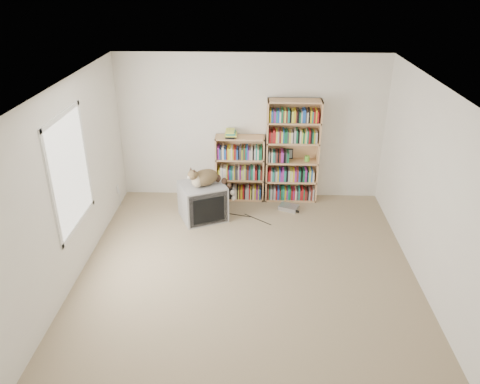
{
  "coord_description": "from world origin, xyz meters",
  "views": [
    {
      "loc": [
        0.09,
        -5.11,
        3.75
      ],
      "look_at": [
        -0.13,
        1.0,
        0.77
      ],
      "focal_mm": 35.0,
      "sensor_mm": 36.0,
      "label": 1
    }
  ],
  "objects_px": {
    "bookcase_short": "(240,170)",
    "cat": "(209,180)",
    "dvd_player": "(289,207)",
    "crt_tv": "(203,201)",
    "bookcase_tall": "(292,154)"
  },
  "relations": [
    {
      "from": "bookcase_short",
      "to": "cat",
      "type": "bearing_deg",
      "value": -121.49
    },
    {
      "from": "dvd_player",
      "to": "cat",
      "type": "bearing_deg",
      "value": -143.02
    },
    {
      "from": "cat",
      "to": "bookcase_short",
      "type": "height_order",
      "value": "bookcase_short"
    },
    {
      "from": "cat",
      "to": "bookcase_tall",
      "type": "xyz_separation_m",
      "value": [
        1.36,
        0.76,
        0.16
      ]
    },
    {
      "from": "bookcase_tall",
      "to": "dvd_player",
      "type": "height_order",
      "value": "bookcase_tall"
    },
    {
      "from": "crt_tv",
      "to": "bookcase_tall",
      "type": "distance_m",
      "value": 1.74
    },
    {
      "from": "bookcase_tall",
      "to": "bookcase_short",
      "type": "bearing_deg",
      "value": 179.96
    },
    {
      "from": "cat",
      "to": "dvd_player",
      "type": "bearing_deg",
      "value": -25.36
    },
    {
      "from": "crt_tv",
      "to": "bookcase_short",
      "type": "distance_m",
      "value": 0.98
    },
    {
      "from": "bookcase_short",
      "to": "dvd_player",
      "type": "height_order",
      "value": "bookcase_short"
    },
    {
      "from": "cat",
      "to": "bookcase_short",
      "type": "bearing_deg",
      "value": 18.88
    },
    {
      "from": "crt_tv",
      "to": "bookcase_short",
      "type": "height_order",
      "value": "bookcase_short"
    },
    {
      "from": "crt_tv",
      "to": "cat",
      "type": "bearing_deg",
      "value": -29.46
    },
    {
      "from": "bookcase_tall",
      "to": "dvd_player",
      "type": "distance_m",
      "value": 0.92
    },
    {
      "from": "bookcase_short",
      "to": "dvd_player",
      "type": "distance_m",
      "value": 1.07
    }
  ]
}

